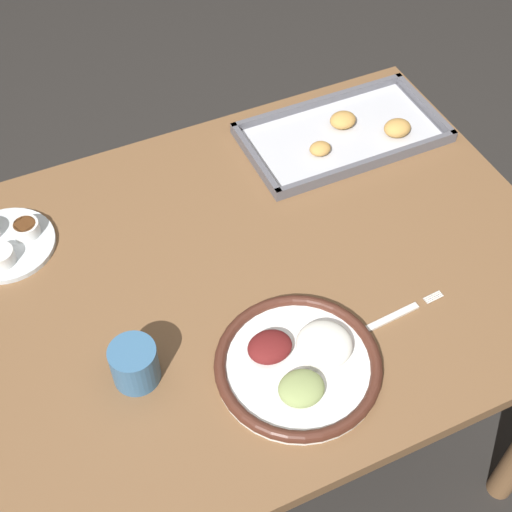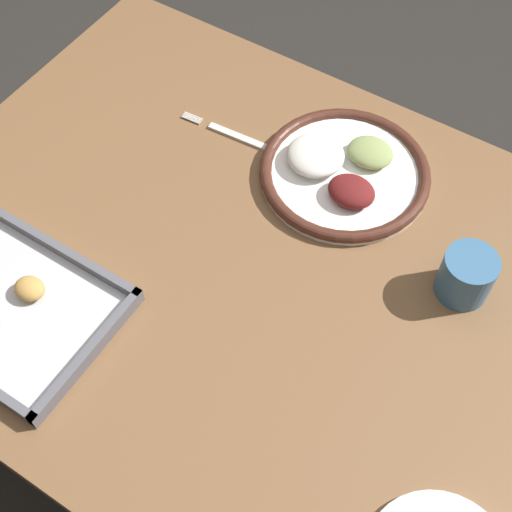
{
  "view_description": "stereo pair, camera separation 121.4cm",
  "coord_description": "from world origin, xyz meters",
  "px_view_note": "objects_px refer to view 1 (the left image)",
  "views": [
    {
      "loc": [
        -0.35,
        -0.73,
        1.74
      ],
      "look_at": [
        -0.01,
        0.0,
        0.77
      ],
      "focal_mm": 50.0,
      "sensor_mm": 36.0,
      "label": 1
    },
    {
      "loc": [
        -0.31,
        0.47,
        1.62
      ],
      "look_at": [
        -0.01,
        0.0,
        0.77
      ],
      "focal_mm": 50.0,
      "sensor_mm": 36.0,
      "label": 2
    }
  ],
  "objects_px": {
    "fork": "(385,321)",
    "baking_tray": "(346,133)",
    "dinner_plate": "(299,363)",
    "drinking_cup": "(135,364)",
    "saucer_plate": "(5,242)"
  },
  "relations": [
    {
      "from": "fork",
      "to": "baking_tray",
      "type": "xyz_separation_m",
      "value": [
        0.17,
        0.44,
        0.01
      ]
    },
    {
      "from": "dinner_plate",
      "to": "drinking_cup",
      "type": "xyz_separation_m",
      "value": [
        -0.24,
        0.09,
        0.02
      ]
    },
    {
      "from": "saucer_plate",
      "to": "drinking_cup",
      "type": "distance_m",
      "value": 0.39
    },
    {
      "from": "dinner_plate",
      "to": "fork",
      "type": "relative_size",
      "value": 1.25
    },
    {
      "from": "saucer_plate",
      "to": "drinking_cup",
      "type": "xyz_separation_m",
      "value": [
        0.13,
        -0.36,
        0.02
      ]
    },
    {
      "from": "dinner_plate",
      "to": "baking_tray",
      "type": "height_order",
      "value": "dinner_plate"
    },
    {
      "from": "saucer_plate",
      "to": "drinking_cup",
      "type": "height_order",
      "value": "drinking_cup"
    },
    {
      "from": "fork",
      "to": "saucer_plate",
      "type": "distance_m",
      "value": 0.7
    },
    {
      "from": "fork",
      "to": "saucer_plate",
      "type": "relative_size",
      "value": 1.21
    },
    {
      "from": "saucer_plate",
      "to": "baking_tray",
      "type": "height_order",
      "value": "baking_tray"
    },
    {
      "from": "baking_tray",
      "to": "drinking_cup",
      "type": "distance_m",
      "value": 0.69
    },
    {
      "from": "fork",
      "to": "baking_tray",
      "type": "bearing_deg",
      "value": 64.71
    },
    {
      "from": "dinner_plate",
      "to": "saucer_plate",
      "type": "xyz_separation_m",
      "value": [
        -0.38,
        0.46,
        0.0
      ]
    },
    {
      "from": "saucer_plate",
      "to": "drinking_cup",
      "type": "bearing_deg",
      "value": -69.95
    },
    {
      "from": "fork",
      "to": "drinking_cup",
      "type": "distance_m",
      "value": 0.42
    }
  ]
}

